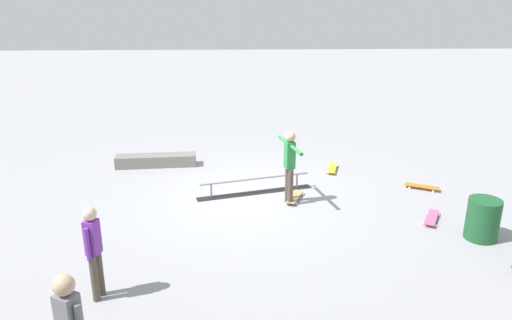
# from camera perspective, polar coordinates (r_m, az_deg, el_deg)

# --- Properties ---
(ground_plane) EXTENTS (60.00, 60.00, 0.00)m
(ground_plane) POSITION_cam_1_polar(r_m,az_deg,el_deg) (11.29, -0.86, -4.39)
(ground_plane) COLOR #9E9EA3
(grind_rail) EXTENTS (2.76, 0.96, 0.39)m
(grind_rail) POSITION_cam_1_polar(r_m,az_deg,el_deg) (11.46, -0.09, -3.11)
(grind_rail) COLOR black
(grind_rail) RESTS_ON ground_plane
(skate_ledge) EXTENTS (2.17, 0.59, 0.32)m
(skate_ledge) POSITION_cam_1_polar(r_m,az_deg,el_deg) (13.49, -11.64, -0.06)
(skate_ledge) COLOR gray
(skate_ledge) RESTS_ON ground_plane
(skater_main) EXTENTS (0.42, 1.33, 1.68)m
(skater_main) POSITION_cam_1_polar(r_m,az_deg,el_deg) (10.65, 3.96, -0.28)
(skater_main) COLOR brown
(skater_main) RESTS_ON ground_plane
(skateboard_main) EXTENTS (0.49, 0.82, 0.09)m
(skateboard_main) POSITION_cam_1_polar(r_m,az_deg,el_deg) (11.16, 4.57, -4.33)
(skateboard_main) COLOR tan
(skateboard_main) RESTS_ON ground_plane
(bystander_purple_shirt) EXTENTS (0.23, 0.35, 1.54)m
(bystander_purple_shirt) POSITION_cam_1_polar(r_m,az_deg,el_deg) (7.81, -18.49, -9.75)
(bystander_purple_shirt) COLOR brown
(bystander_purple_shirt) RESTS_ON ground_plane
(loose_skateboard_yellow) EXTENTS (0.42, 0.82, 0.09)m
(loose_skateboard_yellow) POSITION_cam_1_polar(r_m,az_deg,el_deg) (13.07, 8.93, -0.92)
(loose_skateboard_yellow) COLOR yellow
(loose_skateboard_yellow) RESTS_ON ground_plane
(loose_skateboard_pink) EXTENTS (0.56, 0.80, 0.09)m
(loose_skateboard_pink) POSITION_cam_1_polar(r_m,az_deg,el_deg) (10.80, 19.91, -6.34)
(loose_skateboard_pink) COLOR #E05993
(loose_skateboard_pink) RESTS_ON ground_plane
(loose_skateboard_orange) EXTENTS (0.80, 0.54, 0.09)m
(loose_skateboard_orange) POSITION_cam_1_polar(r_m,az_deg,el_deg) (12.37, 18.88, -2.94)
(loose_skateboard_orange) COLOR orange
(loose_skateboard_orange) RESTS_ON ground_plane
(trash_bin) EXTENTS (0.61, 0.61, 0.80)m
(trash_bin) POSITION_cam_1_polar(r_m,az_deg,el_deg) (10.29, 25.05, -6.31)
(trash_bin) COLOR #1E592D
(trash_bin) RESTS_ON ground_plane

